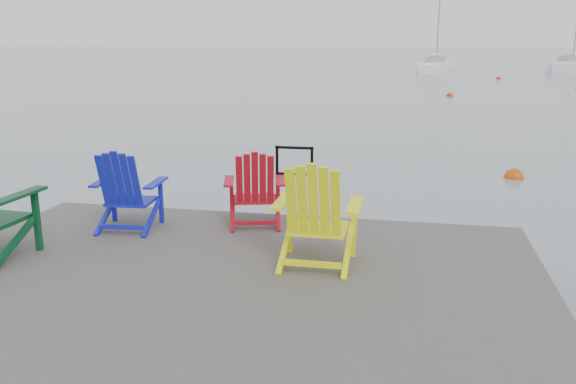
% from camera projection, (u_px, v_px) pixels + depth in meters
% --- Properties ---
extents(ground, '(400.00, 400.00, 0.00)m').
position_uv_depth(ground, '(217.00, 341.00, 5.56)').
color(ground, gray).
rests_on(ground, ground).
extents(dock, '(6.00, 5.00, 1.40)m').
position_uv_depth(dock, '(216.00, 306.00, 5.47)').
color(dock, '#2A2826').
rests_on(dock, ground).
extents(handrail, '(0.48, 0.04, 0.90)m').
position_uv_depth(handrail, '(294.00, 175.00, 7.59)').
color(handrail, black).
rests_on(handrail, dock).
extents(chair_blue, '(0.80, 0.75, 0.96)m').
position_uv_depth(chair_blue, '(126.00, 190.00, 7.07)').
color(chair_blue, '#1118B1').
rests_on(chair_blue, dock).
extents(chair_red, '(0.85, 0.80, 0.92)m').
position_uv_depth(chair_red, '(255.00, 188.00, 7.24)').
color(chair_red, '#A30B19').
rests_on(chair_red, dock).
extents(chair_yellow, '(0.85, 0.79, 1.06)m').
position_uv_depth(chair_yellow, '(316.00, 214.00, 5.91)').
color(chair_yellow, '#F0F40D').
rests_on(chair_yellow, dock).
extents(sailboat_near, '(3.33, 8.12, 10.96)m').
position_uv_depth(sailboat_near, '(435.00, 67.00, 52.13)').
color(sailboat_near, white).
rests_on(sailboat_near, ground).
extents(sailboat_mid, '(5.96, 10.05, 13.35)m').
position_uv_depth(sailboat_mid, '(571.00, 65.00, 55.63)').
color(sailboat_mid, silver).
rests_on(sailboat_mid, ground).
extents(buoy_a, '(0.39, 0.39, 0.39)m').
position_uv_depth(buoy_a, '(514.00, 178.00, 12.11)').
color(buoy_a, '#BC460B').
rests_on(buoy_a, ground).
extents(buoy_b, '(0.34, 0.34, 0.34)m').
position_uv_depth(buoy_b, '(450.00, 96.00, 29.42)').
color(buoy_b, red).
rests_on(buoy_b, ground).
extents(buoy_d, '(0.35, 0.35, 0.35)m').
position_uv_depth(buoy_d, '(498.00, 79.00, 42.03)').
color(buoy_d, red).
rests_on(buoy_d, ground).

